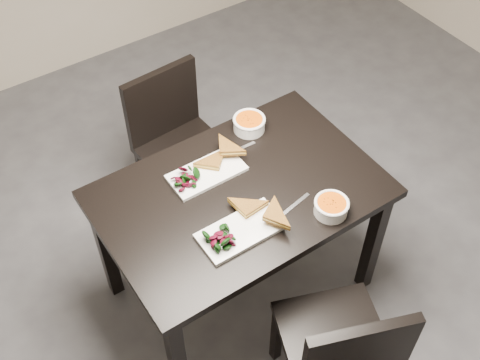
{
  "coord_description": "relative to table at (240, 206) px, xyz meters",
  "views": [
    {
      "loc": [
        -1.03,
        -1.12,
        2.71
      ],
      "look_at": [
        -0.09,
        0.28,
        0.82
      ],
      "focal_mm": 45.31,
      "sensor_mm": 36.0,
      "label": 1
    }
  ],
  "objects": [
    {
      "name": "ground",
      "position": [
        0.09,
        -0.28,
        -0.65
      ],
      "size": [
        5.0,
        5.0,
        0.0
      ],
      "primitive_type": "plane",
      "color": "#47474C",
      "rests_on": "ground"
    },
    {
      "name": "table",
      "position": [
        0.0,
        0.0,
        0.0
      ],
      "size": [
        1.2,
        0.8,
        0.75
      ],
      "color": "black",
      "rests_on": "ground"
    },
    {
      "name": "chair_near",
      "position": [
        0.0,
        -0.72,
        -0.17
      ],
      "size": [
        0.54,
        0.54,
        0.85
      ],
      "rotation": [
        0.0,
        0.0,
        -0.36
      ],
      "color": "black",
      "rests_on": "ground"
    },
    {
      "name": "chair_far",
      "position": [
        0.06,
        0.69,
        -0.17
      ],
      "size": [
        0.45,
        0.45,
        0.85
      ],
      "rotation": [
        0.0,
        0.0,
        0.07
      ],
      "color": "black",
      "rests_on": "ground"
    },
    {
      "name": "plate_near",
      "position": [
        -0.12,
        -0.18,
        0.11
      ],
      "size": [
        0.35,
        0.17,
        0.02
      ],
      "primitive_type": "cube",
      "color": "white",
      "rests_on": "table"
    },
    {
      "name": "sandwich_near",
      "position": [
        -0.05,
        -0.17,
        0.14
      ],
      "size": [
        0.19,
        0.15,
        0.06
      ],
      "primitive_type": null,
      "rotation": [
        0.0,
        0.0,
        0.09
      ],
      "color": "#90611E",
      "rests_on": "plate_near"
    },
    {
      "name": "salad_near",
      "position": [
        -0.22,
        -0.18,
        0.14
      ],
      "size": [
        0.11,
        0.1,
        0.05
      ],
      "primitive_type": null,
      "color": "black",
      "rests_on": "plate_near"
    },
    {
      "name": "soup_bowl_near",
      "position": [
        0.25,
        -0.3,
        0.14
      ],
      "size": [
        0.15,
        0.15,
        0.07
      ],
      "color": "white",
      "rests_on": "table"
    },
    {
      "name": "cutlery_near",
      "position": [
        0.14,
        -0.19,
        0.1
      ],
      "size": [
        0.18,
        0.05,
        0.0
      ],
      "primitive_type": "cube",
      "rotation": [
        0.0,
        0.0,
        0.19
      ],
      "color": "silver",
      "rests_on": "table"
    },
    {
      "name": "plate_far",
      "position": [
        -0.07,
        0.16,
        0.11
      ],
      "size": [
        0.33,
        0.17,
        0.02
      ],
      "primitive_type": "cube",
      "color": "white",
      "rests_on": "table"
    },
    {
      "name": "sandwich_far",
      "position": [
        -0.0,
        0.15,
        0.14
      ],
      "size": [
        0.21,
        0.21,
        0.05
      ],
      "primitive_type": null,
      "rotation": [
        0.0,
        0.0,
        0.78
      ],
      "color": "#90611E",
      "rests_on": "plate_far"
    },
    {
      "name": "salad_far",
      "position": [
        -0.17,
        0.16,
        0.14
      ],
      "size": [
        0.1,
        0.09,
        0.05
      ],
      "primitive_type": null,
      "color": "black",
      "rests_on": "plate_far"
    },
    {
      "name": "soup_bowl_far",
      "position": [
        0.25,
        0.29,
        0.14
      ],
      "size": [
        0.15,
        0.15,
        0.07
      ],
      "color": "white",
      "rests_on": "table"
    },
    {
      "name": "cutlery_far",
      "position": [
        0.13,
        0.21,
        0.1
      ],
      "size": [
        0.18,
        0.02,
        0.0
      ],
      "primitive_type": "cube",
      "rotation": [
        0.0,
        0.0,
        -0.03
      ],
      "color": "silver",
      "rests_on": "table"
    }
  ]
}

